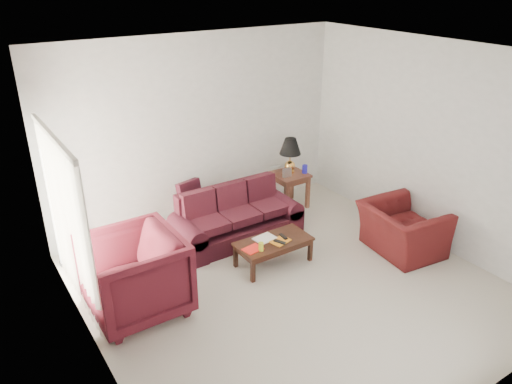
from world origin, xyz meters
TOP-DOWN VIEW (x-y plane):
  - floor at (0.00, 0.00)m, footprint 5.00×5.00m
  - blinds at (-2.42, 1.30)m, footprint 0.10×2.00m
  - sofa at (0.06, 1.46)m, footprint 1.99×0.89m
  - throw_pillow at (-0.42, 2.09)m, footprint 0.43×0.28m
  - end_table at (1.42, 1.97)m, footprint 0.57×0.57m
  - table_lamp at (1.46, 2.02)m, footprint 0.39×0.39m
  - clock at (1.30, 1.88)m, footprint 0.15×0.06m
  - blue_canister at (1.66, 1.85)m, footprint 0.11×0.11m
  - picture_frame at (1.30, 2.20)m, footprint 0.17×0.19m
  - floor_lamp at (-2.31, 2.20)m, footprint 0.33×0.33m
  - armchair_left at (-1.89, 0.62)m, footprint 1.13×1.10m
  - armchair_right at (1.90, -0.16)m, footprint 1.08×1.20m
  - coffee_table at (0.12, 0.59)m, footprint 1.15×0.73m
  - magazine_red at (-0.25, 0.54)m, footprint 0.28×0.23m
  - magazine_white at (0.04, 0.69)m, footprint 0.32×0.25m
  - magazine_orange at (0.19, 0.51)m, footprint 0.30×0.26m
  - remote_a at (0.14, 0.47)m, footprint 0.12×0.18m
  - remote_b at (0.27, 0.57)m, footprint 0.06×0.17m
  - yellow_glass at (-0.17, 0.46)m, footprint 0.09×0.09m

SIDE VIEW (x-z plane):
  - floor at x=0.00m, z-range 0.00..0.00m
  - coffee_table at x=0.12m, z-range 0.00..0.37m
  - end_table at x=1.42m, z-range 0.00..0.62m
  - armchair_right at x=1.90m, z-range 0.00..0.72m
  - magazine_red at x=-0.25m, z-range 0.37..0.39m
  - magazine_orange at x=0.19m, z-range 0.37..0.39m
  - magazine_white at x=0.04m, z-range 0.37..0.39m
  - remote_b at x=0.27m, z-range 0.39..0.41m
  - remote_a at x=0.14m, z-range 0.39..0.41m
  - sofa at x=0.06m, z-range 0.00..0.81m
  - yellow_glass at x=-0.17m, z-range 0.37..0.49m
  - armchair_left at x=-1.89m, z-range 0.00..1.03m
  - throw_pillow at x=-0.42m, z-range 0.45..0.86m
  - blue_canister at x=1.66m, z-range 0.62..0.76m
  - clock at x=1.30m, z-range 0.62..0.77m
  - picture_frame at x=1.30m, z-range 0.67..0.72m
  - floor_lamp at x=-2.31m, z-range 0.00..1.76m
  - table_lamp at x=1.46m, z-range 0.62..1.23m
  - blinds at x=-2.42m, z-range 0.00..2.16m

